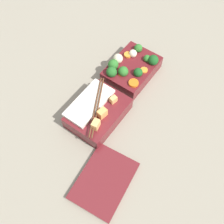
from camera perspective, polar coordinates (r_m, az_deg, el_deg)
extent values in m
plane|color=gray|center=(0.92, 1.29, 3.85)|extent=(3.00, 3.00, 0.00)
cube|color=maroon|center=(0.96, 4.32, 9.11)|extent=(0.19, 0.14, 0.05)
sphere|color=#2D7028|center=(0.96, 7.64, 11.46)|extent=(0.03, 0.03, 0.03)
sphere|color=#19511E|center=(0.91, 5.70, 8.57)|extent=(0.03, 0.03, 0.03)
sphere|color=#236023|center=(0.91, -0.09, 8.71)|extent=(0.04, 0.04, 0.04)
sphere|color=#2D7028|center=(0.93, 0.26, 10.28)|extent=(0.04, 0.04, 0.04)
sphere|color=#2D7028|center=(0.99, 5.72, 13.64)|extent=(0.03, 0.03, 0.03)
sphere|color=#19511E|center=(0.95, 8.96, 11.09)|extent=(0.04, 0.04, 0.04)
sphere|color=#2D7028|center=(0.91, 2.46, 8.81)|extent=(0.04, 0.04, 0.04)
cylinder|color=orange|center=(0.91, 2.12, 8.43)|extent=(0.03, 0.03, 0.01)
cylinder|color=orange|center=(0.93, 6.98, 9.04)|extent=(0.04, 0.04, 0.01)
cylinder|color=orange|center=(0.97, 3.42, 12.31)|extent=(0.03, 0.03, 0.01)
cylinder|color=orange|center=(0.89, 4.71, 6.30)|extent=(0.04, 0.04, 0.01)
sphere|color=beige|center=(0.95, 1.31, 11.54)|extent=(0.04, 0.04, 0.04)
sphere|color=beige|center=(0.97, 4.58, 12.57)|extent=(0.03, 0.03, 0.03)
cube|color=maroon|center=(0.86, -3.26, -0.07)|extent=(0.19, 0.14, 0.05)
cube|color=silver|center=(0.84, -4.97, 2.03)|extent=(0.17, 0.08, 0.01)
cube|color=#EAB266|center=(0.84, 0.32, 2.73)|extent=(0.02, 0.02, 0.02)
cube|color=#F4A356|center=(0.81, -2.13, -0.24)|extent=(0.03, 0.02, 0.03)
cube|color=#EAB266|center=(0.79, -3.56, -2.72)|extent=(0.03, 0.02, 0.03)
sphere|color=#4C1E4C|center=(0.80, -3.89, -2.74)|extent=(0.01, 0.01, 0.01)
cylinder|color=#56331E|center=(0.82, -3.63, 1.37)|extent=(0.20, 0.11, 0.01)
cylinder|color=#56331E|center=(0.82, -3.15, 1.31)|extent=(0.20, 0.11, 0.01)
cube|color=maroon|center=(0.78, -1.73, -14.72)|extent=(0.21, 0.16, 0.01)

